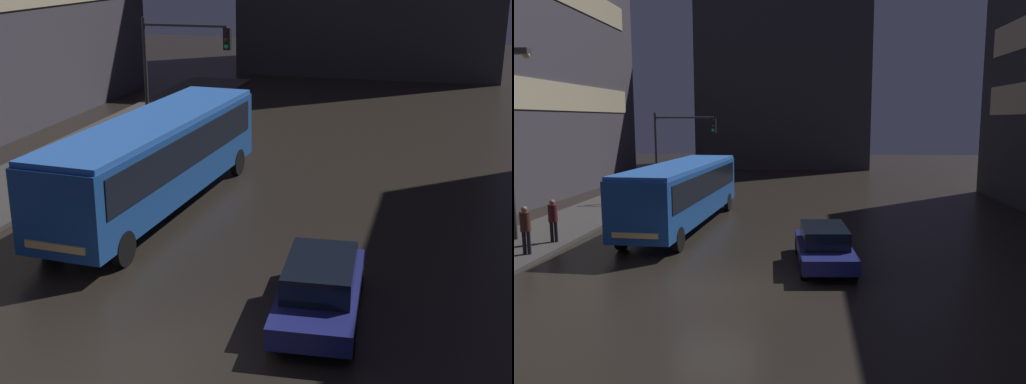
% 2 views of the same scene
% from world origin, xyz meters
% --- Properties ---
extents(ground_plane, '(120.00, 120.00, 0.00)m').
position_xyz_m(ground_plane, '(0.00, 0.00, 0.00)').
color(ground_plane, black).
extents(sidewalk_left, '(4.00, 48.00, 0.15)m').
position_xyz_m(sidewalk_left, '(-9.00, 10.00, 0.07)').
color(sidewalk_left, '#3D3A38').
rests_on(sidewalk_left, ground).
extents(building_far_backdrop, '(18.07, 12.00, 20.18)m').
position_xyz_m(building_far_backdrop, '(0.12, 42.82, 10.09)').
color(building_far_backdrop, '#2D2D33').
rests_on(building_far_backdrop, ground).
extents(bus_near, '(3.24, 11.98, 3.09)m').
position_xyz_m(bus_near, '(-3.16, 8.95, 1.91)').
color(bus_near, '#194793').
rests_on(bus_near, ground).
extents(car_taxi, '(2.17, 4.72, 1.43)m').
position_xyz_m(car_taxi, '(3.41, 2.98, 0.74)').
color(car_taxi, navy).
rests_on(car_taxi, ground).
extents(pedestrian_near, '(0.47, 0.47, 1.83)m').
position_xyz_m(pedestrian_near, '(-7.73, 3.10, 1.24)').
color(pedestrian_near, black).
rests_on(pedestrian_near, sidewalk_left).
extents(pedestrian_mid, '(0.52, 0.52, 1.78)m').
position_xyz_m(pedestrian_mid, '(-7.66, 5.02, 1.20)').
color(pedestrian_mid, black).
rests_on(pedestrian_mid, sidewalk_left).
extents(traffic_light_main, '(3.94, 0.35, 5.60)m').
position_xyz_m(traffic_light_main, '(-5.32, 16.49, 3.87)').
color(traffic_light_main, '#2D2D2D').
rests_on(traffic_light_main, ground).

